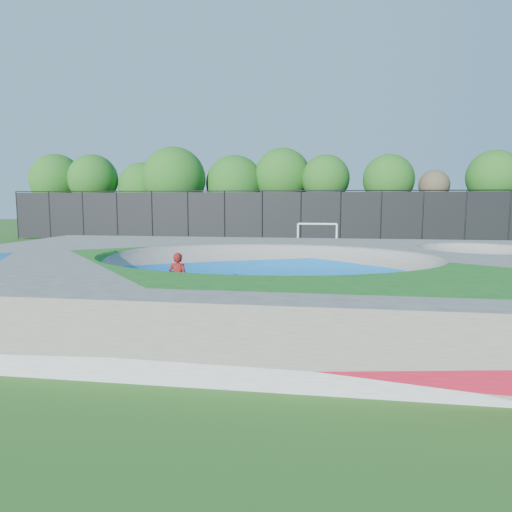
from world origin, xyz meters
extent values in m
plane|color=#255818|center=(0.00, 0.00, 0.00)|extent=(120.00, 120.00, 0.00)
cube|color=gray|center=(0.00, 0.00, 0.75)|extent=(22.00, 14.00, 1.50)
imported|color=red|center=(-2.59, -1.01, 0.83)|extent=(0.61, 0.40, 1.66)
cube|color=black|center=(-2.59, -1.01, 0.03)|extent=(0.79, 0.24, 0.05)
cylinder|color=white|center=(0.07, 16.23, 0.85)|extent=(0.12, 0.12, 1.70)
cylinder|color=white|center=(2.62, 16.23, 0.85)|extent=(0.12, 0.12, 1.70)
cylinder|color=white|center=(1.34, 16.23, 1.70)|extent=(2.56, 0.12, 0.12)
cylinder|color=black|center=(-24.00, 21.00, 2.00)|extent=(0.09, 0.09, 4.00)
cylinder|color=black|center=(-21.00, 21.00, 2.00)|extent=(0.09, 0.09, 4.00)
cylinder|color=black|center=(-18.00, 21.00, 2.00)|extent=(0.09, 0.09, 4.00)
cylinder|color=black|center=(-15.00, 21.00, 2.00)|extent=(0.09, 0.09, 4.00)
cylinder|color=black|center=(-12.00, 21.00, 2.00)|extent=(0.09, 0.09, 4.00)
cylinder|color=black|center=(-9.00, 21.00, 2.00)|extent=(0.09, 0.09, 4.00)
cylinder|color=black|center=(-6.00, 21.00, 2.00)|extent=(0.09, 0.09, 4.00)
cylinder|color=black|center=(-3.00, 21.00, 2.00)|extent=(0.09, 0.09, 4.00)
cylinder|color=black|center=(0.00, 21.00, 2.00)|extent=(0.09, 0.09, 4.00)
cylinder|color=black|center=(3.00, 21.00, 2.00)|extent=(0.09, 0.09, 4.00)
cylinder|color=black|center=(6.00, 21.00, 2.00)|extent=(0.09, 0.09, 4.00)
cylinder|color=black|center=(9.00, 21.00, 2.00)|extent=(0.09, 0.09, 4.00)
cylinder|color=black|center=(12.00, 21.00, 2.00)|extent=(0.09, 0.09, 4.00)
cylinder|color=black|center=(15.00, 21.00, 2.00)|extent=(0.09, 0.09, 4.00)
cube|color=black|center=(0.00, 21.00, 2.00)|extent=(48.00, 0.03, 3.80)
cylinder|color=black|center=(0.00, 21.00, 4.00)|extent=(48.00, 0.08, 0.08)
cylinder|color=#422F21|center=(-23.48, 26.21, 1.68)|extent=(0.44, 0.44, 3.36)
sphere|color=#1F5E18|center=(-23.48, 26.21, 5.19)|extent=(4.89, 4.89, 4.89)
cylinder|color=#422F21|center=(-19.68, 26.07, 1.77)|extent=(0.44, 0.44, 3.55)
sphere|color=#1F5E18|center=(-19.68, 26.07, 5.26)|extent=(4.55, 4.55, 4.55)
cylinder|color=#422F21|center=(-15.08, 26.83, 1.40)|extent=(0.44, 0.44, 2.79)
sphere|color=#1F5E18|center=(-15.08, 26.83, 4.52)|extent=(4.60, 4.60, 4.60)
cylinder|color=#422F21|center=(-11.53, 25.21, 1.54)|extent=(0.44, 0.44, 3.07)
sphere|color=#1F5E18|center=(-11.53, 25.21, 5.18)|extent=(5.62, 5.62, 5.62)
cylinder|color=#422F21|center=(-6.38, 27.04, 1.40)|extent=(0.44, 0.44, 2.80)
sphere|color=#1F5E18|center=(-6.38, 27.04, 4.76)|extent=(5.22, 5.22, 5.22)
cylinder|color=#422F21|center=(-2.02, 27.16, 1.77)|extent=(0.44, 0.44, 3.54)
sphere|color=#1F5E18|center=(-2.02, 27.16, 5.43)|extent=(5.05, 5.05, 5.05)
cylinder|color=#422F21|center=(1.83, 25.98, 1.80)|extent=(0.44, 0.44, 3.60)
sphere|color=#1F5E18|center=(1.83, 25.98, 5.14)|extent=(4.11, 4.11, 4.11)
cylinder|color=#422F21|center=(7.19, 26.67, 1.71)|extent=(0.44, 0.44, 3.41)
sphere|color=#1F5E18|center=(7.19, 26.67, 5.05)|extent=(4.36, 4.36, 4.36)
cylinder|color=#422F21|center=(11.06, 27.10, 1.74)|extent=(0.44, 0.44, 3.47)
sphere|color=brown|center=(11.06, 27.10, 4.57)|extent=(2.60, 2.60, 2.60)
cylinder|color=#422F21|center=(15.30, 25.48, 1.77)|extent=(0.44, 0.44, 3.54)
sphere|color=#1F5E18|center=(15.30, 25.48, 5.15)|extent=(4.30, 4.30, 4.30)
camera|label=1|loc=(1.84, -14.31, 3.22)|focal=32.00mm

